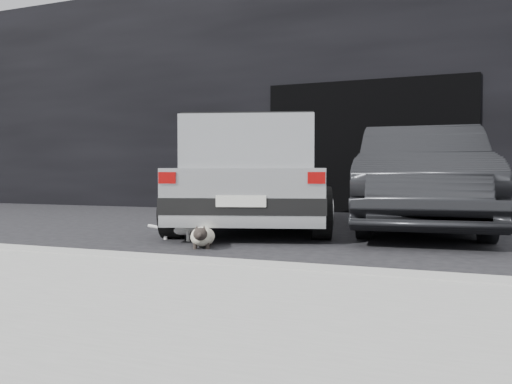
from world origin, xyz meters
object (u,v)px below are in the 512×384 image
(second_car, at_px, (421,177))
(cat_siamese, at_px, (202,236))
(silver_hatchback, at_px, (255,170))
(cat_white, at_px, (183,224))

(second_car, height_order, cat_siamese, second_car)
(silver_hatchback, height_order, second_car, silver_hatchback)
(cat_white, bearing_deg, second_car, 137.79)
(cat_siamese, bearing_deg, second_car, -149.06)
(second_car, distance_m, cat_white, 3.35)
(second_car, bearing_deg, silver_hatchback, -171.06)
(cat_white, bearing_deg, cat_siamese, 53.41)
(second_car, xyz_separation_m, cat_siamese, (-2.04, -2.61, -0.60))
(cat_siamese, height_order, cat_white, cat_white)
(silver_hatchback, bearing_deg, second_car, -3.25)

